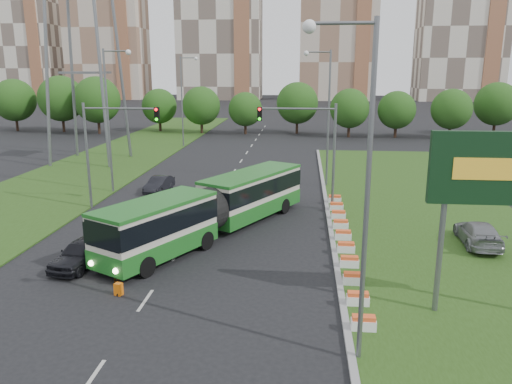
# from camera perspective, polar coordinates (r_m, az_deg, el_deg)

# --- Properties ---
(ground) EXTENTS (360.00, 360.00, 0.00)m
(ground) POSITION_cam_1_polar(r_m,az_deg,el_deg) (28.85, -3.14, -7.27)
(ground) COLOR black
(ground) RESTS_ON ground
(grass_median) EXTENTS (14.00, 60.00, 0.15)m
(grass_median) POSITION_cam_1_polar(r_m,az_deg,el_deg) (37.19, 19.06, -3.01)
(grass_median) COLOR #264513
(grass_median) RESTS_ON ground
(median_kerb) EXTENTS (0.30, 60.00, 0.18)m
(median_kerb) POSITION_cam_1_polar(r_m,az_deg,el_deg) (36.15, 8.29, -2.83)
(median_kerb) COLOR gray
(median_kerb) RESTS_ON ground
(left_verge) EXTENTS (12.00, 110.00, 0.10)m
(left_verge) POSITION_cam_1_polar(r_m,az_deg,el_deg) (57.07, -17.50, 2.80)
(left_verge) COLOR #264513
(left_verge) RESTS_ON ground
(lane_markings) EXTENTS (0.20, 100.00, 0.01)m
(lane_markings) POSITION_cam_1_polar(r_m,az_deg,el_deg) (48.26, -3.18, 1.43)
(lane_markings) COLOR #B2B1AB
(lane_markings) RESTS_ON ground
(flower_planters) EXTENTS (1.10, 20.30, 0.60)m
(flower_planters) POSITION_cam_1_polar(r_m,az_deg,el_deg) (30.30, 10.09, -5.51)
(flower_planters) COLOR white
(flower_planters) RESTS_ON grass_median
(billboard) EXTENTS (6.00, 0.37, 8.00)m
(billboard) POSITION_cam_1_polar(r_m,az_deg,el_deg) (22.55, 26.51, 1.58)
(billboard) COLOR slate
(billboard) RESTS_ON ground
(traffic_mast_median) EXTENTS (5.76, 0.32, 8.00)m
(traffic_mast_median) POSITION_cam_1_polar(r_m,az_deg,el_deg) (36.95, 6.45, 5.95)
(traffic_mast_median) COLOR slate
(traffic_mast_median) RESTS_ON ground
(traffic_mast_left) EXTENTS (5.76, 0.32, 8.00)m
(traffic_mast_left) POSITION_cam_1_polar(r_m,az_deg,el_deg) (38.75, -16.66, 5.83)
(traffic_mast_left) COLOR slate
(traffic_mast_left) RESTS_ON ground
(street_lamps) EXTENTS (36.00, 60.00, 12.00)m
(street_lamps) POSITION_cam_1_polar(r_m,az_deg,el_deg) (37.53, -5.57, 7.10)
(street_lamps) COLOR slate
(street_lamps) RESTS_ON ground
(tree_line) EXTENTS (120.00, 8.00, 9.00)m
(tree_line) POSITION_cam_1_polar(r_m,az_deg,el_deg) (82.02, 9.65, 9.59)
(tree_line) COLOR #1E4612
(tree_line) RESTS_ON ground
(apartment_tower_west) EXTENTS (26.00, 15.00, 48.00)m
(apartment_tower_west) POSITION_cam_1_polar(r_m,az_deg,el_deg) (190.11, -16.72, 17.45)
(apartment_tower_west) COLOR beige
(apartment_tower_west) RESTS_ON ground
(apartment_tower_cwest) EXTENTS (28.00, 15.00, 52.00)m
(apartment_tower_cwest) POSITION_cam_1_polar(r_m,az_deg,el_deg) (179.65, -4.16, 18.85)
(apartment_tower_cwest) COLOR silver
(apartment_tower_cwest) RESTS_ON ground
(apartment_tower_ceast) EXTENTS (25.00, 15.00, 50.00)m
(apartment_tower_ceast) POSITION_cam_1_polar(r_m,az_deg,el_deg) (177.53, 9.39, 18.45)
(apartment_tower_ceast) COLOR beige
(apartment_tower_ceast) RESTS_ON ground
(apartment_tower_east) EXTENTS (27.00, 15.00, 47.00)m
(apartment_tower_east) POSITION_cam_1_polar(r_m,az_deg,el_deg) (184.25, 22.45, 16.98)
(apartment_tower_east) COLOR silver
(apartment_tower_east) RESTS_ON ground
(midrise_west) EXTENTS (22.00, 14.00, 36.00)m
(midrise_west) POSITION_cam_1_polar(r_m,az_deg,el_deg) (202.63, -24.76, 14.83)
(midrise_west) COLOR silver
(midrise_west) RESTS_ON ground
(articulated_bus) EXTENTS (2.77, 17.76, 2.92)m
(articulated_bus) POSITION_cam_1_polar(r_m,az_deg,el_deg) (32.07, -5.45, -1.75)
(articulated_bus) COLOR beige
(articulated_bus) RESTS_ON ground
(car_left_near) EXTENTS (2.50, 4.64, 1.50)m
(car_left_near) POSITION_cam_1_polar(r_m,az_deg,el_deg) (28.71, -19.29, -6.57)
(car_left_near) COLOR black
(car_left_near) RESTS_ON ground
(car_left_far) EXTENTS (1.87, 4.17, 1.33)m
(car_left_far) POSITION_cam_1_polar(r_m,az_deg,el_deg) (44.06, -11.02, 0.87)
(car_left_far) COLOR black
(car_left_far) RESTS_ON ground
(car_median) EXTENTS (2.22, 4.98, 1.42)m
(car_median) POSITION_cam_1_polar(r_m,az_deg,el_deg) (32.69, 24.05, -4.33)
(car_median) COLOR gray
(car_median) RESTS_ON grass_median
(pedestrian) EXTENTS (0.46, 0.68, 1.84)m
(pedestrian) POSITION_cam_1_polar(r_m,az_deg,el_deg) (26.07, -15.70, -7.99)
(pedestrian) COLOR gray
(pedestrian) RESTS_ON ground
(shopping_trolley) EXTENTS (0.35, 0.37, 0.59)m
(shopping_trolley) POSITION_cam_1_polar(r_m,az_deg,el_deg) (24.84, -15.44, -10.66)
(shopping_trolley) COLOR orange
(shopping_trolley) RESTS_ON ground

